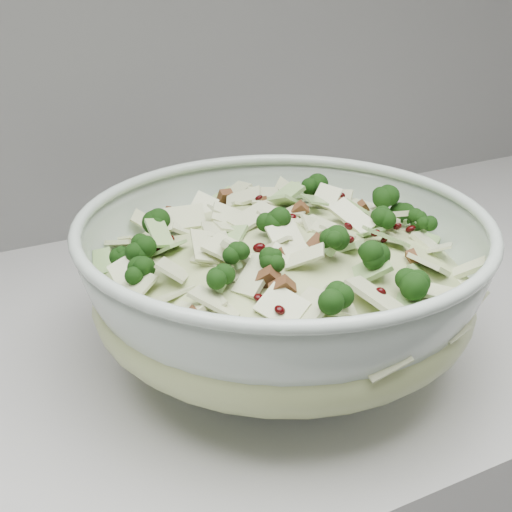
{
  "coord_description": "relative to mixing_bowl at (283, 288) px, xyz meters",
  "views": [
    {
      "loc": [
        -0.96,
        1.11,
        1.27
      ],
      "look_at": [
        -0.69,
        1.62,
        1.01
      ],
      "focal_mm": 50.0,
      "sensor_mm": 36.0,
      "label": 1
    }
  ],
  "objects": [
    {
      "name": "mixing_bowl",
      "position": [
        0.0,
        0.0,
        0.0
      ],
      "size": [
        0.45,
        0.45,
        0.15
      ],
      "rotation": [
        0.0,
        0.0,
        -0.29
      ],
      "color": "#B5C7B8",
      "rests_on": "counter"
    },
    {
      "name": "salad",
      "position": [
        -0.0,
        0.0,
        0.02
      ],
      "size": [
        0.44,
        0.44,
        0.15
      ],
      "rotation": [
        0.0,
        0.0,
        -0.38
      ],
      "color": "#A8B77D",
      "rests_on": "mixing_bowl"
    }
  ]
}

